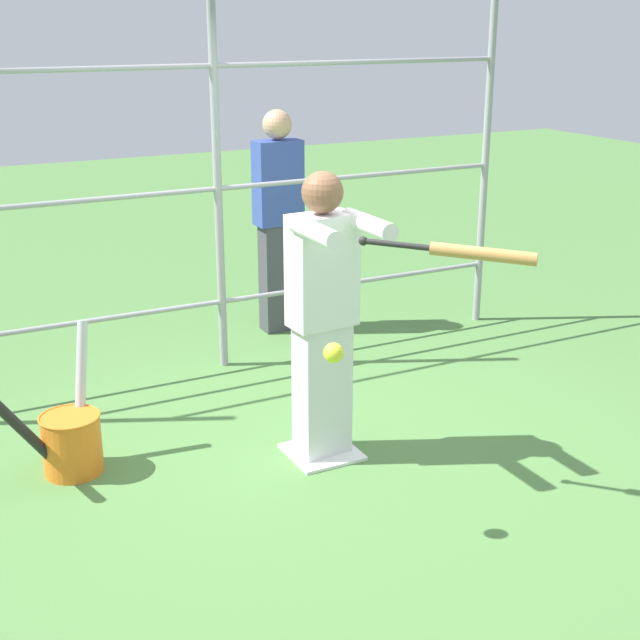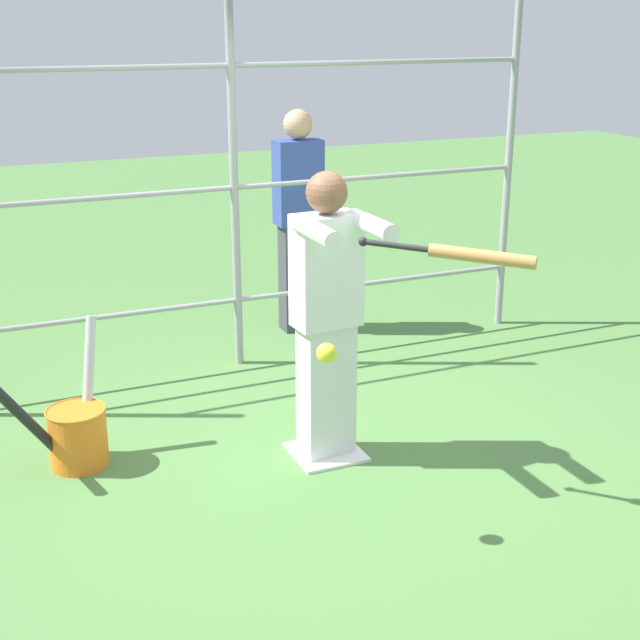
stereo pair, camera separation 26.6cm
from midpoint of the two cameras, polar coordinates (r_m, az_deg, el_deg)
ground_plane at (r=5.34m, az=1.83°, el=-8.56°), size 24.00×24.00×0.00m
home_plate at (r=5.34m, az=1.83°, el=-8.47°), size 0.40×0.40×0.02m
fence_backstop at (r=6.33m, az=-4.31°, el=8.44°), size 4.66×0.06×2.64m
batter at (r=4.98m, az=2.02°, el=0.67°), size 0.43×0.58×1.68m
baseball_bat_swinging at (r=4.35m, az=11.09°, el=4.13°), size 0.65×0.66×0.08m
softball_in_flight at (r=4.11m, az=2.28°, el=-2.15°), size 0.10×0.10×0.10m
bat_bucket at (r=5.28m, az=-14.01°, el=-6.99°), size 0.75×0.45×0.82m
bystander_behind_fence at (r=7.15m, az=-0.31°, el=6.51°), size 0.37×0.23×1.79m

